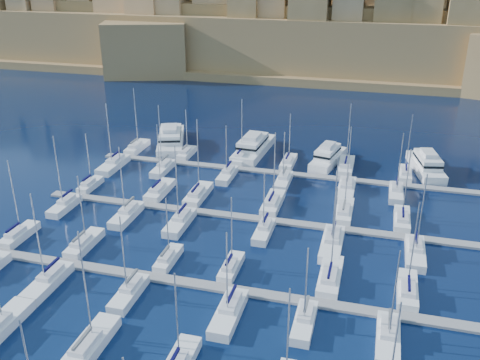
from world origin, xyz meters
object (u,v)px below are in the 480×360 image
(motor_yacht_a, at_px, (171,138))
(sailboat_2, at_px, (90,344))
(motor_yacht_c, at_px, (328,157))
(motor_yacht_d, at_px, (426,165))
(motor_yacht_b, at_px, (253,147))

(motor_yacht_a, bearing_deg, sailboat_2, -75.73)
(motor_yacht_c, bearing_deg, motor_yacht_a, 176.20)
(sailboat_2, relative_size, motor_yacht_a, 0.79)
(motor_yacht_c, height_order, motor_yacht_d, same)
(motor_yacht_a, xyz_separation_m, motor_yacht_b, (21.00, -0.49, 0.00))
(sailboat_2, height_order, motor_yacht_c, sailboat_2)
(motor_yacht_a, relative_size, motor_yacht_d, 1.24)
(motor_yacht_b, distance_m, motor_yacht_d, 38.85)
(sailboat_2, height_order, motor_yacht_b, sailboat_2)
(motor_yacht_c, distance_m, motor_yacht_d, 21.15)
(sailboat_2, bearing_deg, motor_yacht_a, 104.27)
(sailboat_2, xyz_separation_m, motor_yacht_a, (-18.06, 71.03, 0.96))
(motor_yacht_d, bearing_deg, sailboat_2, -121.12)
(motor_yacht_a, bearing_deg, motor_yacht_c, -3.80)
(motor_yacht_c, bearing_deg, motor_yacht_d, 1.99)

